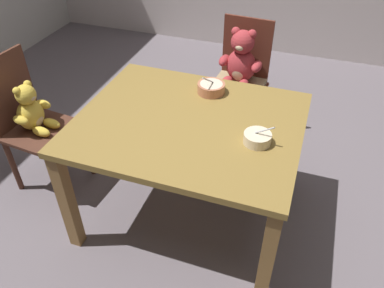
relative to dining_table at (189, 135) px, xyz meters
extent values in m
cube|color=slate|center=(0.00, 0.00, -0.62)|extent=(5.20, 5.20, 0.04)
cube|color=olive|center=(0.00, 0.00, 0.08)|extent=(1.17, 0.97, 0.04)
cube|color=olive|center=(-0.54, -0.44, -0.27)|extent=(0.07, 0.07, 0.67)
cube|color=brown|center=(0.54, -0.44, -0.27)|extent=(0.07, 0.07, 0.67)
cube|color=brown|center=(-0.54, 0.44, -0.27)|extent=(0.07, 0.07, 0.67)
cube|color=#8D603E|center=(0.54, 0.44, -0.27)|extent=(0.07, 0.07, 0.67)
cube|color=#4B2A1E|center=(-0.95, -0.04, -0.18)|extent=(0.45, 0.42, 0.02)
cube|color=#4B2A1E|center=(-1.15, -0.02, 0.06)|extent=(0.05, 0.36, 0.46)
cylinder|color=#4B2A1E|center=(-0.79, -0.21, -0.40)|extent=(0.04, 0.04, 0.41)
cylinder|color=#4B2A1E|center=(-0.76, 0.11, -0.40)|extent=(0.04, 0.04, 0.41)
cylinder|color=#4B2A1E|center=(-1.14, -0.18, -0.40)|extent=(0.04, 0.04, 0.41)
cylinder|color=#4B2A1E|center=(-1.11, 0.14, -0.40)|extent=(0.04, 0.04, 0.41)
ellipsoid|color=gold|center=(-1.02, -0.03, -0.08)|extent=(0.16, 0.18, 0.20)
ellipsoid|color=beige|center=(-0.98, -0.03, -0.09)|extent=(0.06, 0.10, 0.12)
sphere|color=gold|center=(-1.01, -0.03, 0.07)|extent=(0.12, 0.12, 0.12)
ellipsoid|color=beige|center=(-0.97, -0.03, 0.06)|extent=(0.05, 0.05, 0.04)
sphere|color=gold|center=(-1.03, -0.07, 0.11)|extent=(0.05, 0.05, 0.05)
sphere|color=gold|center=(-1.02, 0.01, 0.11)|extent=(0.05, 0.05, 0.05)
ellipsoid|color=gold|center=(-1.01, -0.13, -0.05)|extent=(0.12, 0.06, 0.05)
ellipsoid|color=gold|center=(-0.99, 0.07, -0.05)|extent=(0.12, 0.06, 0.05)
ellipsoid|color=gold|center=(-0.93, -0.08, -0.14)|extent=(0.13, 0.07, 0.06)
ellipsoid|color=gold|center=(-0.92, 0.01, -0.14)|extent=(0.13, 0.07, 0.06)
cube|color=#59291C|center=(0.07, 0.85, -0.18)|extent=(0.41, 0.40, 0.02)
cube|color=#59291C|center=(0.08, 1.03, 0.06)|extent=(0.36, 0.04, 0.47)
cylinder|color=#59291C|center=(-0.11, 0.70, -0.40)|extent=(0.04, 0.04, 0.41)
cylinder|color=#59291C|center=(0.22, 0.68, -0.40)|extent=(0.04, 0.04, 0.41)
cylinder|color=#59291C|center=(-0.09, 1.02, -0.40)|extent=(0.04, 0.04, 0.41)
cylinder|color=#59291C|center=(0.24, 0.99, -0.40)|extent=(0.04, 0.04, 0.41)
cube|color=tan|center=(0.07, 0.85, -0.16)|extent=(0.38, 0.37, 0.04)
ellipsoid|color=#A93237|center=(0.07, 0.91, -0.02)|extent=(0.22, 0.19, 0.24)
ellipsoid|color=beige|center=(0.07, 0.86, -0.03)|extent=(0.12, 0.07, 0.15)
sphere|color=#A93237|center=(0.07, 0.90, 0.17)|extent=(0.16, 0.16, 0.16)
ellipsoid|color=beige|center=(0.07, 0.85, 0.15)|extent=(0.07, 0.06, 0.05)
sphere|color=#A93237|center=(0.01, 0.92, 0.23)|extent=(0.06, 0.06, 0.06)
sphere|color=#A93237|center=(0.13, 0.91, 0.23)|extent=(0.06, 0.06, 0.06)
ellipsoid|color=#A93237|center=(-0.05, 0.90, 0.01)|extent=(0.08, 0.14, 0.07)
ellipsoid|color=#A93237|center=(0.19, 0.88, 0.01)|extent=(0.08, 0.14, 0.07)
ellipsoid|color=#A93237|center=(0.00, 0.79, -0.10)|extent=(0.09, 0.16, 0.07)
ellipsoid|color=#A93237|center=(0.12, 0.78, -0.10)|extent=(0.09, 0.16, 0.07)
cylinder|color=beige|center=(0.37, -0.07, 0.12)|extent=(0.13, 0.13, 0.05)
cylinder|color=beige|center=(0.37, -0.07, 0.10)|extent=(0.07, 0.07, 0.01)
cylinder|color=beige|center=(0.37, -0.07, 0.15)|extent=(0.11, 0.11, 0.01)
cylinder|color=#BCBCC1|center=(0.40, -0.07, 0.18)|extent=(0.09, 0.02, 0.07)
ellipsoid|color=#BCBCC1|center=(0.36, -0.07, 0.14)|extent=(0.04, 0.03, 0.01)
cylinder|color=#BA7152|center=(0.03, 0.31, 0.13)|extent=(0.16, 0.16, 0.06)
cylinder|color=#BA7152|center=(0.03, 0.31, 0.10)|extent=(0.09, 0.09, 0.01)
cylinder|color=beige|center=(0.03, 0.31, 0.15)|extent=(0.13, 0.13, 0.01)
cylinder|color=#BCBCC1|center=(0.02, 0.28, 0.19)|extent=(0.04, 0.11, 0.08)
ellipsoid|color=#BCBCC1|center=(0.03, 0.32, 0.15)|extent=(0.03, 0.04, 0.01)
camera|label=1|loc=(0.56, -1.55, 1.26)|focal=35.95mm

